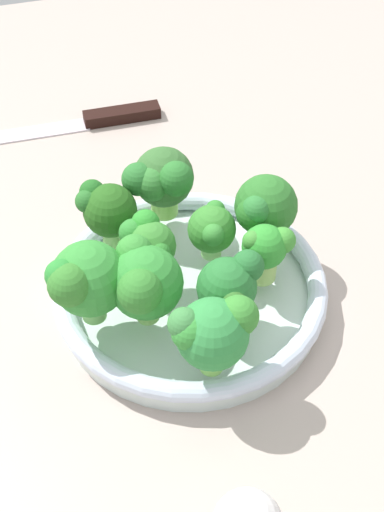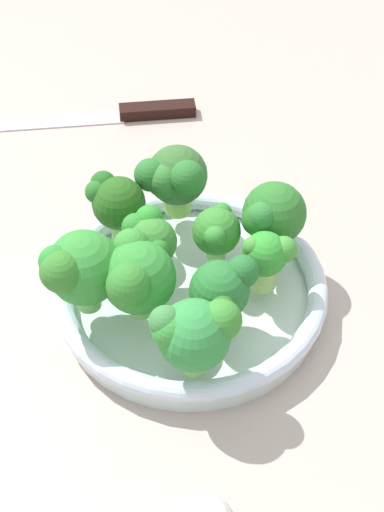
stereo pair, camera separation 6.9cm
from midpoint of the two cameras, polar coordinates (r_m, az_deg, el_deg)
ground_plane at (r=75.22cm, az=2.36°, el=-3.57°), size 130.00×130.00×2.50cm
bowl at (r=72.18cm, az=2.73°, el=-2.74°), size 26.21×26.21×3.45cm
broccoli_floret_0 at (r=71.69cm, az=8.82°, el=2.93°), size 6.13×6.49×7.28cm
broccoli_floret_1 at (r=65.29cm, az=5.35°, el=-2.71°), size 5.93×6.21×6.43cm
broccoli_floret_2 at (r=74.10cm, az=1.12°, el=5.85°), size 6.97×7.00×7.80cm
broccoli_floret_3 at (r=72.15cm, az=-3.08°, el=3.98°), size 5.49×5.73×6.94cm
broccoli_floret_4 at (r=70.70cm, az=4.67°, el=1.72°), size 5.29×4.65×5.66cm
broccoli_floret_5 at (r=64.43cm, az=-1.18°, el=-1.72°), size 8.08×6.55×8.02cm
broccoli_floret_6 at (r=60.62cm, az=3.36°, el=-6.03°), size 6.07×7.55×7.51cm
broccoli_floret_7 at (r=68.48cm, az=8.53°, el=-0.17°), size 4.19×5.04×6.06cm
broccoli_floret_8 at (r=64.82cm, az=-5.68°, el=-1.17°), size 6.84×7.06×8.29cm
broccoli_floret_9 at (r=68.54cm, az=-0.34°, el=1.18°), size 5.79×4.99×6.68cm
knife at (r=96.31cm, az=-3.15°, el=10.64°), size 2.87×26.63×1.50cm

